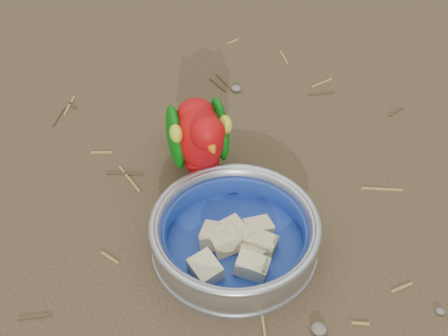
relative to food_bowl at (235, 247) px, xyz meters
The scene contains 6 objects.
ground 0.04m from the food_bowl, 72.07° to the left, with size 60.00×60.00×0.00m, color #4A3925.
food_bowl is the anchor object (origin of this frame).
bowl_wall 0.03m from the food_bowl, ahead, with size 0.24×0.24×0.04m, color #B2B2BA, non-canonical shape.
fruit_wedges 0.02m from the food_bowl, 90.00° to the right, with size 0.14×0.14×0.03m, color beige, non-canonical shape.
lory_parrot 0.17m from the food_bowl, 142.36° to the left, with size 0.09×0.20×0.16m, color #B6090B, non-canonical shape.
ground_debris 0.13m from the food_bowl, 93.20° to the left, with size 0.90×0.80×0.01m, color olive, non-canonical shape.
Camera 1 is at (0.28, -0.53, 0.71)m, focal length 50.00 mm.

